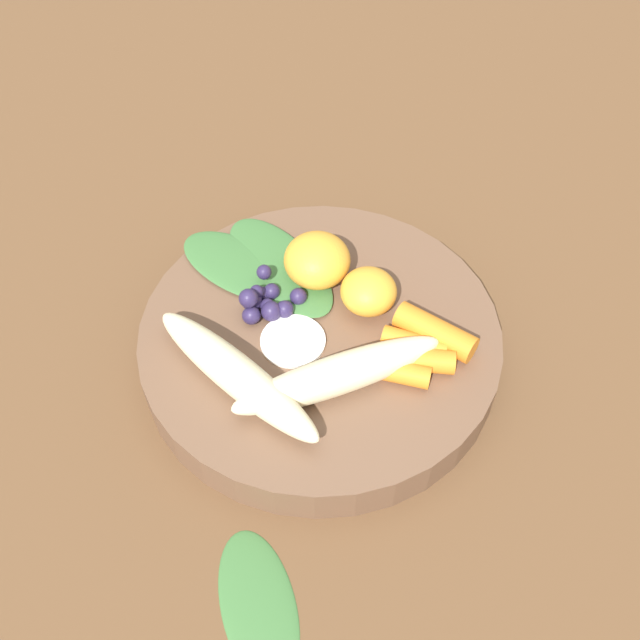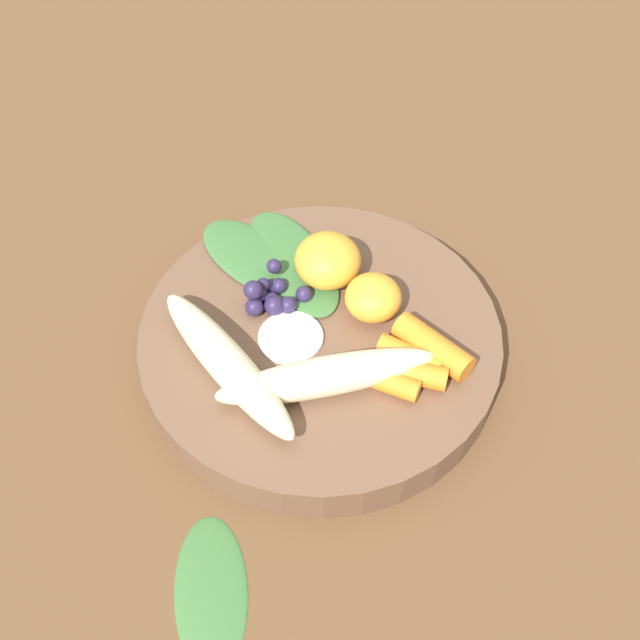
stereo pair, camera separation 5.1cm
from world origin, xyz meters
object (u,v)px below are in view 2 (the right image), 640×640
at_px(banana_peeled_right, 227,362).
at_px(kale_leaf_stray, 211,590).
at_px(banana_peeled_left, 327,376).
at_px(bowl, 320,342).
at_px(orange_segment_near, 328,260).

xyz_separation_m(banana_peeled_right, kale_leaf_stray, (0.06, 0.12, -0.04)).
bearing_deg(banana_peeled_left, kale_leaf_stray, -131.89).
height_order(banana_peeled_left, kale_leaf_stray, banana_peeled_left).
relative_size(banana_peeled_left, kale_leaf_stray, 1.55).
xyz_separation_m(bowl, banana_peeled_right, (0.07, 0.01, 0.03)).
distance_m(banana_peeled_right, orange_segment_near, 0.11).
distance_m(banana_peeled_right, kale_leaf_stray, 0.14).
relative_size(banana_peeled_right, kale_leaf_stray, 1.55).
xyz_separation_m(orange_segment_near, kale_leaf_stray, (0.15, 0.18, -0.05)).
bearing_deg(kale_leaf_stray, bowl, 152.35).
distance_m(bowl, banana_peeled_right, 0.08).
bearing_deg(banana_peeled_right, kale_leaf_stray, -39.22).
relative_size(banana_peeled_left, orange_segment_near, 2.99).
bearing_deg(kale_leaf_stray, orange_segment_near, 155.23).
bearing_deg(kale_leaf_stray, banana_peeled_left, 143.68).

